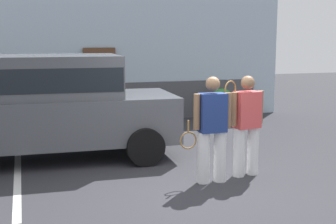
{
  "coord_description": "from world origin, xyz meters",
  "views": [
    {
      "loc": [
        -2.63,
        -6.75,
        2.4
      ],
      "look_at": [
        -0.13,
        1.2,
        1.05
      ],
      "focal_mm": 49.74,
      "sensor_mm": 36.0,
      "label": 1
    }
  ],
  "objects_px": {
    "tennis_player_woman": "(246,124)",
    "potted_plant_by_porch": "(222,103)",
    "parked_suv": "(52,102)",
    "tennis_player_man": "(212,128)"
  },
  "relations": [
    {
      "from": "tennis_player_man",
      "to": "potted_plant_by_porch",
      "type": "xyz_separation_m",
      "value": [
        2.56,
        5.35,
        -0.4
      ]
    },
    {
      "from": "parked_suv",
      "to": "potted_plant_by_porch",
      "type": "xyz_separation_m",
      "value": [
        4.97,
        3.02,
        -0.63
      ]
    },
    {
      "from": "tennis_player_woman",
      "to": "potted_plant_by_porch",
      "type": "bearing_deg",
      "value": -117.75
    },
    {
      "from": "tennis_player_man",
      "to": "potted_plant_by_porch",
      "type": "height_order",
      "value": "tennis_player_man"
    },
    {
      "from": "tennis_player_woman",
      "to": "potted_plant_by_porch",
      "type": "xyz_separation_m",
      "value": [
        1.84,
        5.17,
        -0.4
      ]
    },
    {
      "from": "tennis_player_man",
      "to": "tennis_player_woman",
      "type": "height_order",
      "value": "tennis_player_man"
    },
    {
      "from": "tennis_player_man",
      "to": "parked_suv",
      "type": "bearing_deg",
      "value": -44.52
    },
    {
      "from": "tennis_player_man",
      "to": "tennis_player_woman",
      "type": "xyz_separation_m",
      "value": [
        0.72,
        0.18,
        0.0
      ]
    },
    {
      "from": "parked_suv",
      "to": "tennis_player_man",
      "type": "relative_size",
      "value": 2.64
    },
    {
      "from": "tennis_player_man",
      "to": "potted_plant_by_porch",
      "type": "bearing_deg",
      "value": -116.14
    }
  ]
}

